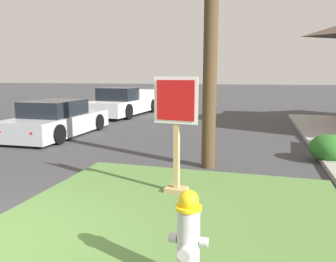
% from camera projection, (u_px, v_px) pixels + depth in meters
% --- Properties ---
extents(grass_corner_patch, '(4.97, 5.01, 0.08)m').
position_uv_depth(grass_corner_patch, '(173.00, 222.00, 4.55)').
color(grass_corner_patch, '#567F3D').
rests_on(grass_corner_patch, ground).
extents(fire_hydrant, '(0.38, 0.34, 0.96)m').
position_uv_depth(fire_hydrant, '(188.00, 241.00, 3.07)').
color(fire_hydrant, black).
rests_on(fire_hydrant, grass_corner_patch).
extents(stop_sign, '(0.77, 0.32, 1.99)m').
position_uv_depth(stop_sign, '(176.00, 137.00, 5.46)').
color(stop_sign, tan).
rests_on(stop_sign, grass_corner_patch).
extents(manhole_cover, '(0.70, 0.70, 0.02)m').
position_uv_depth(manhole_cover, '(112.00, 186.00, 6.16)').
color(manhole_cover, black).
rests_on(manhole_cover, ground).
extents(parked_sedan_silver, '(1.98, 4.49, 1.25)m').
position_uv_depth(parked_sedan_silver, '(58.00, 120.00, 11.32)').
color(parked_sedan_silver, '#ADB2B7').
rests_on(parked_sedan_silver, ground).
extents(pickup_truck_white, '(2.33, 5.61, 1.48)m').
position_uv_depth(pickup_truck_white, '(124.00, 104.00, 17.28)').
color(pickup_truck_white, silver).
rests_on(pickup_truck_white, ground).
extents(shrub_by_curb, '(0.96, 0.96, 0.68)m').
position_uv_depth(shrub_by_curb, '(330.00, 148.00, 7.84)').
color(shrub_by_curb, '#2B6D26').
rests_on(shrub_by_curb, ground).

